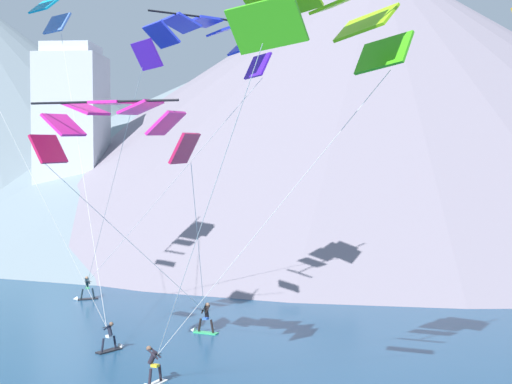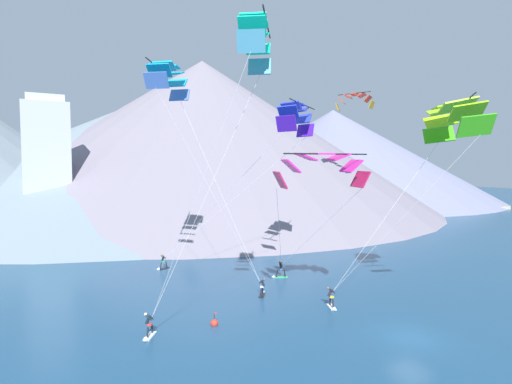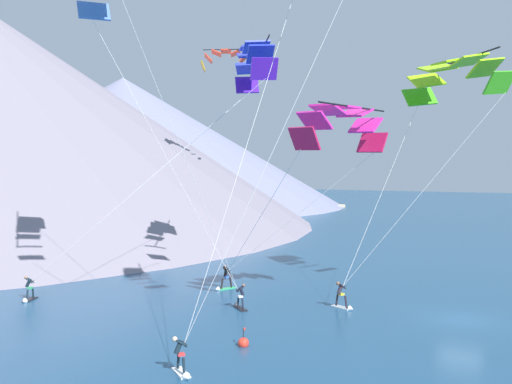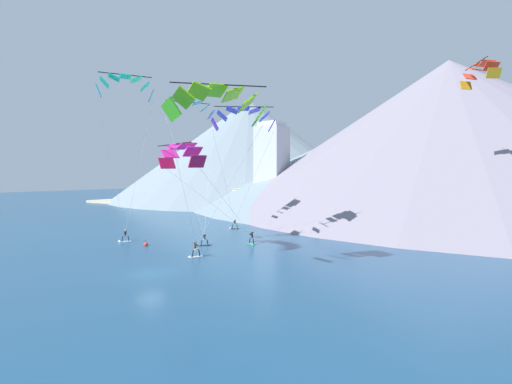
{
  "view_description": "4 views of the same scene",
  "coord_description": "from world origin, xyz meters",
  "px_view_note": "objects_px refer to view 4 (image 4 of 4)",
  "views": [
    {
      "loc": [
        5.7,
        -23.72,
        10.03
      ],
      "look_at": [
        2.76,
        16.43,
        8.16
      ],
      "focal_mm": 50.0,
      "sensor_mm": 36.0,
      "label": 1
    },
    {
      "loc": [
        -21.25,
        -18.36,
        11.44
      ],
      "look_at": [
        -1.48,
        19.49,
        8.76
      ],
      "focal_mm": 28.0,
      "sensor_mm": 36.0,
      "label": 2
    },
    {
      "loc": [
        -34.26,
        -7.17,
        8.72
      ],
      "look_at": [
        -0.42,
        13.76,
        7.19
      ],
      "focal_mm": 40.0,
      "sensor_mm": 36.0,
      "label": 3
    },
    {
      "loc": [
        25.34,
        -20.27,
        8.89
      ],
      "look_at": [
        1.62,
        14.93,
        6.99
      ],
      "focal_mm": 24.0,
      "sensor_mm": 36.0,
      "label": 4
    }
  ],
  "objects_px": {
    "kitesurfer_mid_center": "(234,226)",
    "parafoil_kite_mid_center": "(243,117)",
    "kitesurfer_far_right": "(206,242)",
    "parafoil_kite_distant_high_outer": "(480,71)",
    "parafoil_kite_near_trail": "(181,153)",
    "kitesurfer_near_trail": "(251,240)",
    "parafoil_kite_near_lead": "(125,85)",
    "race_marker_buoy": "(146,244)",
    "parafoil_kite_far_left": "(216,101)",
    "kitesurfer_far_left": "(194,252)",
    "parafoil_kite_far_right": "(190,107)",
    "kitesurfer_near_lead": "(124,238)"
  },
  "relations": [
    {
      "from": "kitesurfer_far_left",
      "to": "parafoil_kite_mid_center",
      "type": "distance_m",
      "value": 17.52
    },
    {
      "from": "parafoil_kite_near_lead",
      "to": "parafoil_kite_mid_center",
      "type": "distance_m",
      "value": 14.17
    },
    {
      "from": "parafoil_kite_far_right",
      "to": "parafoil_kite_distant_high_outer",
      "type": "height_order",
      "value": "parafoil_kite_distant_high_outer"
    },
    {
      "from": "kitesurfer_far_right",
      "to": "parafoil_kite_distant_high_outer",
      "type": "relative_size",
      "value": 0.27
    },
    {
      "from": "kitesurfer_near_lead",
      "to": "parafoil_kite_far_left",
      "type": "relative_size",
      "value": 0.11
    },
    {
      "from": "race_marker_buoy",
      "to": "parafoil_kite_distant_high_outer",
      "type": "bearing_deg",
      "value": 35.83
    },
    {
      "from": "kitesurfer_near_trail",
      "to": "kitesurfer_far_right",
      "type": "xyz_separation_m",
      "value": [
        -4.17,
        -4.1,
        -0.11
      ]
    },
    {
      "from": "parafoil_kite_far_left",
      "to": "race_marker_buoy",
      "type": "bearing_deg",
      "value": 160.58
    },
    {
      "from": "kitesurfer_far_right",
      "to": "race_marker_buoy",
      "type": "bearing_deg",
      "value": -145.18
    },
    {
      "from": "kitesurfer_far_right",
      "to": "parafoil_kite_mid_center",
      "type": "bearing_deg",
      "value": 22.25
    },
    {
      "from": "parafoil_kite_near_lead",
      "to": "kitesurfer_far_left",
      "type": "bearing_deg",
      "value": 16.77
    },
    {
      "from": "race_marker_buoy",
      "to": "parafoil_kite_far_right",
      "type": "bearing_deg",
      "value": 94.54
    },
    {
      "from": "kitesurfer_far_left",
      "to": "parafoil_kite_far_left",
      "type": "xyz_separation_m",
      "value": [
        7.5,
        -4.89,
        14.7
      ]
    },
    {
      "from": "kitesurfer_far_left",
      "to": "race_marker_buoy",
      "type": "bearing_deg",
      "value": 173.1
    },
    {
      "from": "kitesurfer_mid_center",
      "to": "race_marker_buoy",
      "type": "height_order",
      "value": "kitesurfer_mid_center"
    },
    {
      "from": "parafoil_kite_near_trail",
      "to": "parafoil_kite_mid_center",
      "type": "height_order",
      "value": "parafoil_kite_mid_center"
    },
    {
      "from": "kitesurfer_mid_center",
      "to": "parafoil_kite_far_right",
      "type": "height_order",
      "value": "parafoil_kite_far_right"
    },
    {
      "from": "parafoil_kite_near_lead",
      "to": "kitesurfer_near_lead",
      "type": "bearing_deg",
      "value": 148.85
    },
    {
      "from": "kitesurfer_near_trail",
      "to": "parafoil_kite_mid_center",
      "type": "xyz_separation_m",
      "value": [
        0.43,
        -2.22,
        15.79
      ]
    },
    {
      "from": "kitesurfer_near_lead",
      "to": "kitesurfer_near_trail",
      "type": "bearing_deg",
      "value": 29.05
    },
    {
      "from": "parafoil_kite_far_right",
      "to": "kitesurfer_far_right",
      "type": "bearing_deg",
      "value": -31.38
    },
    {
      "from": "kitesurfer_far_right",
      "to": "parafoil_kite_near_lead",
      "type": "height_order",
      "value": "parafoil_kite_near_lead"
    },
    {
      "from": "kitesurfer_far_right",
      "to": "parafoil_kite_far_left",
      "type": "bearing_deg",
      "value": -44.18
    },
    {
      "from": "parafoil_kite_far_left",
      "to": "parafoil_kite_distant_high_outer",
      "type": "height_order",
      "value": "parafoil_kite_distant_high_outer"
    },
    {
      "from": "kitesurfer_near_lead",
      "to": "parafoil_kite_near_trail",
      "type": "relative_size",
      "value": 0.15
    },
    {
      "from": "kitesurfer_far_right",
      "to": "parafoil_kite_near_lead",
      "type": "distance_m",
      "value": 21.23
    },
    {
      "from": "kitesurfer_mid_center",
      "to": "parafoil_kite_near_trail",
      "type": "bearing_deg",
      "value": -68.51
    },
    {
      "from": "kitesurfer_near_lead",
      "to": "parafoil_kite_mid_center",
      "type": "bearing_deg",
      "value": 21.75
    },
    {
      "from": "kitesurfer_far_right",
      "to": "parafoil_kite_distant_high_outer",
      "type": "height_order",
      "value": "parafoil_kite_distant_high_outer"
    },
    {
      "from": "kitesurfer_near_trail",
      "to": "parafoil_kite_distant_high_outer",
      "type": "bearing_deg",
      "value": 34.39
    },
    {
      "from": "kitesurfer_far_right",
      "to": "parafoil_kite_far_left",
      "type": "relative_size",
      "value": 0.11
    },
    {
      "from": "kitesurfer_near_lead",
      "to": "parafoil_kite_far_right",
      "type": "relative_size",
      "value": 0.09
    },
    {
      "from": "kitesurfer_far_right",
      "to": "race_marker_buoy",
      "type": "distance_m",
      "value": 7.79
    },
    {
      "from": "kitesurfer_mid_center",
      "to": "parafoil_kite_near_lead",
      "type": "height_order",
      "value": "parafoil_kite_near_lead"
    },
    {
      "from": "parafoil_kite_mid_center",
      "to": "parafoil_kite_far_left",
      "type": "bearing_deg",
      "value": -63.34
    },
    {
      "from": "kitesurfer_mid_center",
      "to": "parafoil_kite_mid_center",
      "type": "distance_m",
      "value": 22.02
    },
    {
      "from": "kitesurfer_near_lead",
      "to": "kitesurfer_far_left",
      "type": "height_order",
      "value": "kitesurfer_far_left"
    },
    {
      "from": "kitesurfer_near_lead",
      "to": "kitesurfer_far_right",
      "type": "distance_m",
      "value": 11.96
    },
    {
      "from": "parafoil_kite_mid_center",
      "to": "parafoil_kite_far_left",
      "type": "distance_m",
      "value": 13.91
    },
    {
      "from": "parafoil_kite_near_lead",
      "to": "parafoil_kite_far_right",
      "type": "bearing_deg",
      "value": 99.72
    },
    {
      "from": "parafoil_kite_far_left",
      "to": "parafoil_kite_far_right",
      "type": "relative_size",
      "value": 0.79
    },
    {
      "from": "parafoil_kite_mid_center",
      "to": "race_marker_buoy",
      "type": "distance_m",
      "value": 20.57
    },
    {
      "from": "parafoil_kite_near_trail",
      "to": "parafoil_kite_far_left",
      "type": "distance_m",
      "value": 10.7
    },
    {
      "from": "parafoil_kite_near_lead",
      "to": "parafoil_kite_distant_high_outer",
      "type": "relative_size",
      "value": 3.17
    },
    {
      "from": "kitesurfer_near_trail",
      "to": "race_marker_buoy",
      "type": "height_order",
      "value": "kitesurfer_near_trail"
    },
    {
      "from": "kitesurfer_far_right",
      "to": "parafoil_kite_far_right",
      "type": "xyz_separation_m",
      "value": [
        -7.09,
        4.32,
        18.83
      ]
    },
    {
      "from": "race_marker_buoy",
      "to": "kitesurfer_near_lead",
      "type": "bearing_deg",
      "value": 179.33
    },
    {
      "from": "parafoil_kite_mid_center",
      "to": "parafoil_kite_far_right",
      "type": "height_order",
      "value": "parafoil_kite_far_right"
    },
    {
      "from": "parafoil_kite_far_right",
      "to": "race_marker_buoy",
      "type": "relative_size",
      "value": 18.66
    },
    {
      "from": "kitesurfer_far_right",
      "to": "parafoil_kite_near_trail",
      "type": "relative_size",
      "value": 0.14
    }
  ]
}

